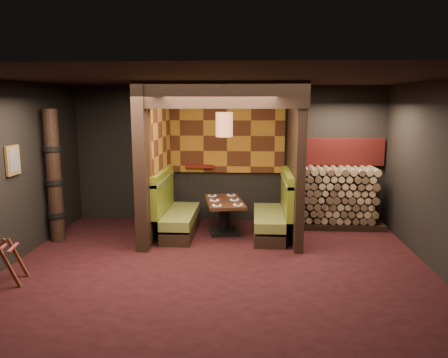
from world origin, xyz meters
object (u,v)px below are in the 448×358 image
(booth_bench_left, at_px, (175,214))
(luggage_rack, at_px, (3,261))
(firewood_stack, at_px, (340,197))
(dining_table, at_px, (224,212))
(totem_column, at_px, (54,177))
(booth_bench_right, at_px, (274,215))
(pendant_lamp, at_px, (224,125))

(booth_bench_left, relative_size, luggage_rack, 2.45)
(luggage_rack, distance_m, firewood_stack, 6.13)
(booth_bench_left, bearing_deg, dining_table, 6.62)
(firewood_stack, bearing_deg, totem_column, -166.81)
(booth_bench_right, bearing_deg, luggage_rack, -147.87)
(booth_bench_right, bearing_deg, pendant_lamp, 176.45)
(dining_table, xyz_separation_m, totem_column, (-3.03, -0.66, 0.76))
(booth_bench_right, xyz_separation_m, totem_column, (-3.98, -0.55, 0.79))
(dining_table, distance_m, pendant_lamp, 1.68)
(pendant_lamp, relative_size, firewood_stack, 0.56)
(dining_table, distance_m, totem_column, 3.19)
(pendant_lamp, distance_m, firewood_stack, 2.82)
(luggage_rack, bearing_deg, pendant_lamp, 40.40)
(dining_table, relative_size, pendant_lamp, 1.38)
(dining_table, height_order, pendant_lamp, pendant_lamp)
(pendant_lamp, distance_m, totem_column, 3.22)
(booth_bench_left, distance_m, luggage_rack, 3.17)
(dining_table, relative_size, firewood_stack, 0.78)
(dining_table, bearing_deg, booth_bench_right, -6.53)
(pendant_lamp, distance_m, luggage_rack, 4.27)
(booth_bench_left, xyz_separation_m, luggage_rack, (-2.01, -2.45, -0.09))
(luggage_rack, xyz_separation_m, firewood_stack, (5.25, 3.15, 0.30))
(booth_bench_right, distance_m, totem_column, 4.10)
(firewood_stack, bearing_deg, booth_bench_right, -152.65)
(dining_table, height_order, firewood_stack, firewood_stack)
(pendant_lamp, relative_size, luggage_rack, 1.49)
(dining_table, distance_m, firewood_stack, 2.39)
(booth_bench_right, distance_m, pendant_lamp, 1.95)
(firewood_stack, bearing_deg, pendant_lamp, -164.47)
(totem_column, xyz_separation_m, firewood_stack, (5.33, 1.25, -0.57))
(pendant_lamp, xyz_separation_m, firewood_stack, (2.31, 0.64, -1.49))
(booth_bench_right, relative_size, dining_table, 1.19)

